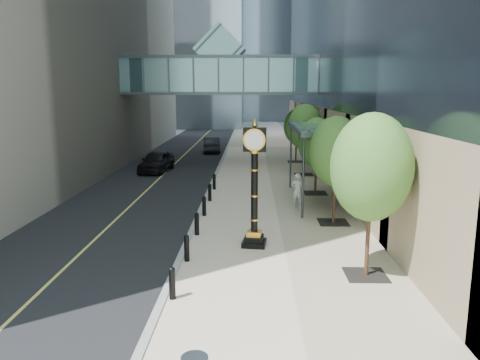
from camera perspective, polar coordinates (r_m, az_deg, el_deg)
name	(u,v)px	position (r m, az deg, el deg)	size (l,w,h in m)	color
ground	(262,317)	(13.70, 2.75, -16.38)	(320.00, 320.00, 0.00)	gray
road	(192,147)	(52.98, -5.84, 4.00)	(8.00, 180.00, 0.02)	black
sidewalk	(263,147)	(52.57, 2.87, 4.01)	(8.00, 180.00, 0.06)	beige
curb	(228,147)	(52.62, -1.50, 4.03)	(0.25, 180.00, 0.07)	gray
skywalk	(220,73)	(40.30, -2.44, 12.89)	(17.00, 4.20, 5.80)	slate
entrance_canopy	(320,129)	(26.54, 9.72, 6.21)	(3.00, 8.00, 4.38)	#383F44
bollard_row	(201,215)	(22.07, -4.81, -4.31)	(0.20, 16.20, 0.90)	black
street_trees	(320,140)	(27.36, 9.71, 4.88)	(2.69, 28.47, 5.53)	black
street_clock	(254,193)	(18.65, 1.77, -1.65)	(1.05, 1.05, 5.01)	black
pedestrian	(298,191)	(25.02, 7.03, -1.33)	(0.71, 0.46, 1.93)	beige
car_near	(157,161)	(37.12, -10.14, 2.26)	(1.93, 4.81, 1.64)	black
car_far	(211,145)	(48.47, -3.50, 4.32)	(1.62, 4.65, 1.53)	black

